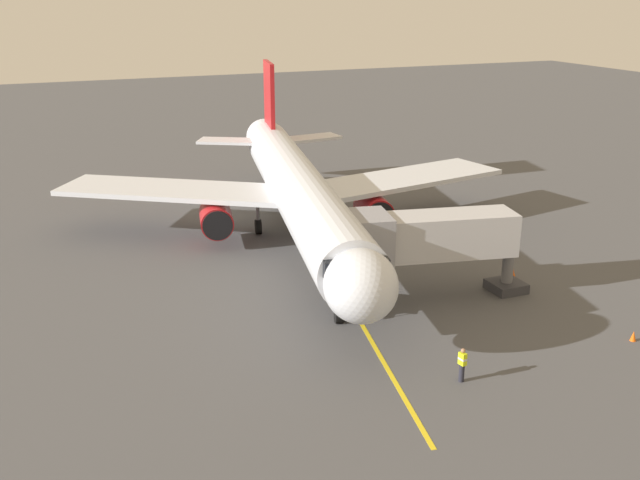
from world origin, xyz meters
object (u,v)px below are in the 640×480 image
ground_crew_wing_walker (218,209)px  safety_cone_nose_right (633,336)px  jet_bridge (420,238)px  airplane (298,190)px  safety_cone_nose_left (513,272)px  ground_crew_marshaller (462,364)px  baggage_cart_near_nose (360,301)px

ground_crew_wing_walker → safety_cone_nose_right: 32.64m
jet_bridge → ground_crew_wing_walker: size_ratio=6.73×
airplane → safety_cone_nose_left: size_ratio=72.90×
airplane → safety_cone_nose_right: (-10.63, 21.43, -3.73)m
safety_cone_nose_left → safety_cone_nose_right: size_ratio=1.00×
jet_bridge → safety_cone_nose_right: size_ratio=20.93×
ground_crew_marshaller → baggage_cart_near_nose: (1.01, -9.03, -0.23)m
ground_crew_wing_walker → safety_cone_nose_left: bearing=126.4°
airplane → jet_bridge: bearing=104.0°
safety_cone_nose_right → baggage_cart_near_nose: bearing=-37.2°
airplane → ground_crew_marshaller: size_ratio=23.45×
baggage_cart_near_nose → safety_cone_nose_left: 11.48m
ground_crew_marshaller → baggage_cart_near_nose: bearing=-83.6°
baggage_cart_near_nose → safety_cone_nose_left: baggage_cart_near_nose is taller
safety_cone_nose_right → ground_crew_wing_walker: bearing=-63.7°
airplane → safety_cone_nose_left: (-10.39, 11.42, -3.73)m
baggage_cart_near_nose → safety_cone_nose_right: bearing=142.8°
baggage_cart_near_nose → safety_cone_nose_left: size_ratio=5.28×
jet_bridge → baggage_cart_near_nose: jet_bridge is taller
ground_crew_wing_walker → safety_cone_nose_left: ground_crew_wing_walker is taller
airplane → ground_crew_marshaller: 21.82m
jet_bridge → safety_cone_nose_right: 12.52m
safety_cone_nose_right → jet_bridge: bearing=-50.7°
airplane → safety_cone_nose_right: bearing=116.4°
baggage_cart_near_nose → jet_bridge: bearing=-173.8°
ground_crew_marshaller → ground_crew_wing_walker: same height
airplane → ground_crew_wing_walker: airplane is taller
jet_bridge → baggage_cart_near_nose: bearing=6.2°
jet_bridge → ground_crew_marshaller: (3.04, 9.47, -2.88)m
airplane → safety_cone_nose_left: bearing=132.3°
airplane → baggage_cart_near_nose: 13.04m
ground_crew_wing_walker → baggage_cart_near_nose: size_ratio=0.59×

